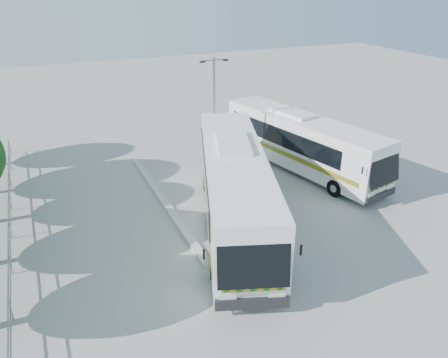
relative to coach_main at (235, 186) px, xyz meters
name	(u,v)px	position (x,y,z in m)	size (l,w,h in m)	color
ground	(228,224)	(-0.31, 0.04, -2.08)	(100.00, 100.00, 0.00)	gray
kerb_divider	(173,214)	(-2.61, 2.04, -2.01)	(0.40, 16.00, 0.15)	#B2B2AD
railing	(9,215)	(-10.31, 4.04, -1.34)	(0.06, 22.00, 1.00)	gray
coach_main	(235,186)	(0.00, 0.00, 0.00)	(7.17, 13.81, 3.80)	white
coach_adjacent	(302,142)	(6.82, 4.43, -0.21)	(4.93, 12.58, 3.42)	white
lamppost	(214,111)	(1.69, 6.47, 1.87)	(1.75, 0.18, 7.16)	gray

